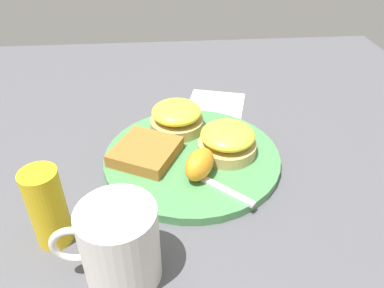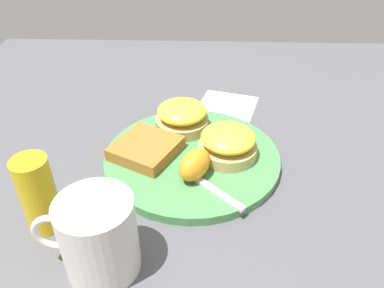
{
  "view_description": "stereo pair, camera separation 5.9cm",
  "coord_description": "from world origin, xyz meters",
  "px_view_note": "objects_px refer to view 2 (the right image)",
  "views": [
    {
      "loc": [
        0.04,
        0.48,
        0.37
      ],
      "look_at": [
        0.0,
        0.0,
        0.03
      ],
      "focal_mm": 35.0,
      "sensor_mm": 36.0,
      "label": 1
    },
    {
      "loc": [
        -0.02,
        0.48,
        0.37
      ],
      "look_at": [
        0.0,
        0.0,
        0.03
      ],
      "focal_mm": 35.0,
      "sensor_mm": 36.0,
      "label": 2
    }
  ],
  "objects_px": {
    "fork": "(183,170)",
    "condiment_bottle": "(38,195)",
    "hashbrown_patty": "(146,148)",
    "sandwich_benedict_right": "(182,116)",
    "cup": "(98,237)",
    "sandwich_benedict_left": "(228,142)",
    "orange_wedge": "(195,165)"
  },
  "relations": [
    {
      "from": "orange_wedge",
      "to": "fork",
      "type": "xyz_separation_m",
      "value": [
        0.02,
        -0.01,
        -0.02
      ]
    },
    {
      "from": "fork",
      "to": "hashbrown_patty",
      "type": "bearing_deg",
      "value": -34.35
    },
    {
      "from": "sandwich_benedict_right",
      "to": "cup",
      "type": "xyz_separation_m",
      "value": [
        0.08,
        0.28,
        0.01
      ]
    },
    {
      "from": "sandwich_benedict_left",
      "to": "cup",
      "type": "bearing_deg",
      "value": 53.68
    },
    {
      "from": "sandwich_benedict_left",
      "to": "sandwich_benedict_right",
      "type": "height_order",
      "value": "same"
    },
    {
      "from": "sandwich_benedict_left",
      "to": "hashbrown_patty",
      "type": "distance_m",
      "value": 0.13
    },
    {
      "from": "sandwich_benedict_left",
      "to": "fork",
      "type": "bearing_deg",
      "value": 34.02
    },
    {
      "from": "sandwich_benedict_right",
      "to": "condiment_bottle",
      "type": "distance_m",
      "value": 0.28
    },
    {
      "from": "hashbrown_patty",
      "to": "condiment_bottle",
      "type": "relative_size",
      "value": 0.87
    },
    {
      "from": "sandwich_benedict_left",
      "to": "sandwich_benedict_right",
      "type": "bearing_deg",
      "value": -44.5
    },
    {
      "from": "orange_wedge",
      "to": "condiment_bottle",
      "type": "distance_m",
      "value": 0.21
    },
    {
      "from": "hashbrown_patty",
      "to": "cup",
      "type": "height_order",
      "value": "cup"
    },
    {
      "from": "sandwich_benedict_right",
      "to": "hashbrown_patty",
      "type": "relative_size",
      "value": 0.99
    },
    {
      "from": "fork",
      "to": "condiment_bottle",
      "type": "xyz_separation_m",
      "value": [
        0.17,
        0.1,
        0.04
      ]
    },
    {
      "from": "sandwich_benedict_right",
      "to": "fork",
      "type": "height_order",
      "value": "sandwich_benedict_right"
    },
    {
      "from": "sandwich_benedict_left",
      "to": "condiment_bottle",
      "type": "height_order",
      "value": "condiment_bottle"
    },
    {
      "from": "sandwich_benedict_left",
      "to": "sandwich_benedict_right",
      "type": "xyz_separation_m",
      "value": [
        0.08,
        -0.07,
        0.0
      ]
    },
    {
      "from": "cup",
      "to": "condiment_bottle",
      "type": "height_order",
      "value": "condiment_bottle"
    },
    {
      "from": "hashbrown_patty",
      "to": "cup",
      "type": "relative_size",
      "value": 0.8
    },
    {
      "from": "hashbrown_patty",
      "to": "fork",
      "type": "xyz_separation_m",
      "value": [
        -0.06,
        0.04,
        -0.01
      ]
    },
    {
      "from": "hashbrown_patty",
      "to": "orange_wedge",
      "type": "distance_m",
      "value": 0.1
    },
    {
      "from": "cup",
      "to": "orange_wedge",
      "type": "bearing_deg",
      "value": -124.44
    },
    {
      "from": "cup",
      "to": "condiment_bottle",
      "type": "relative_size",
      "value": 1.09
    },
    {
      "from": "sandwich_benedict_right",
      "to": "cup",
      "type": "relative_size",
      "value": 0.79
    },
    {
      "from": "fork",
      "to": "condiment_bottle",
      "type": "height_order",
      "value": "condiment_bottle"
    },
    {
      "from": "sandwich_benedict_left",
      "to": "cup",
      "type": "relative_size",
      "value": 0.79
    },
    {
      "from": "cup",
      "to": "condiment_bottle",
      "type": "xyz_separation_m",
      "value": [
        0.09,
        -0.06,
        0.0
      ]
    },
    {
      "from": "sandwich_benedict_right",
      "to": "condiment_bottle",
      "type": "relative_size",
      "value": 0.86
    },
    {
      "from": "cup",
      "to": "sandwich_benedict_left",
      "type": "bearing_deg",
      "value": -126.32
    },
    {
      "from": "sandwich_benedict_left",
      "to": "cup",
      "type": "height_order",
      "value": "cup"
    },
    {
      "from": "condiment_bottle",
      "to": "sandwich_benedict_left",
      "type": "bearing_deg",
      "value": -148.62
    },
    {
      "from": "hashbrown_patty",
      "to": "fork",
      "type": "distance_m",
      "value": 0.08
    }
  ]
}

